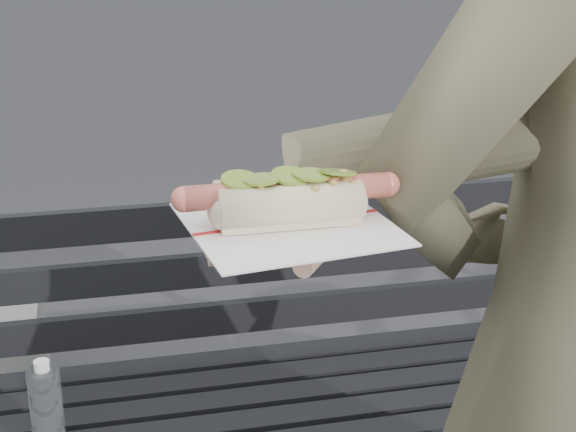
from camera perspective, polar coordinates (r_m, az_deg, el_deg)
The scene contains 2 objects.
park_bench at distance 2.05m, azimuth -1.60°, elevation -9.34°, with size 1.50×0.44×0.88m.
held_hotdog at distance 0.96m, azimuth 11.07°, elevation 4.07°, with size 0.64×0.31×0.20m.
Camera 1 is at (-0.30, -0.80, 1.55)m, focal length 55.00 mm.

